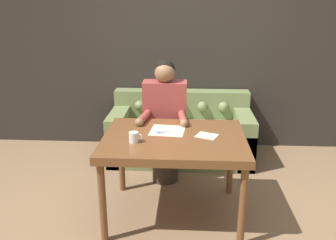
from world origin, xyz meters
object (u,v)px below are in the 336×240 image
Objects in this scene: dining_table at (174,145)px; mug at (134,137)px; person at (165,122)px; scissors at (164,132)px; couch at (181,134)px.

mug is (-0.33, -0.16, 0.12)m from dining_table.
scissors is at bearing -87.24° from person.
dining_table is 0.92× the size of person.
couch is 7.62× the size of scissors.
scissors is at bearing 137.34° from dining_table.
couch is at bearing 76.36° from mug.
mug is at bearing -103.64° from couch.
person is 11.75× the size of mug.
person reaches higher than couch.
person reaches higher than mug.
dining_table is 0.38m from mug.
dining_table is 10.84× the size of mug.
dining_table is 0.71× the size of couch.
scissors reaches higher than dining_table.
scissors is at bearing -95.98° from couch.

